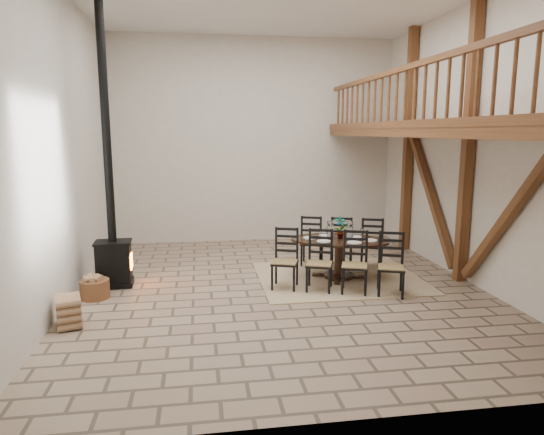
{
  "coord_description": "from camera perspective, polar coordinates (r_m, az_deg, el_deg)",
  "views": [
    {
      "loc": [
        -1.37,
        -8.07,
        2.73
      ],
      "look_at": [
        -0.09,
        0.4,
        1.21
      ],
      "focal_mm": 32.0,
      "sensor_mm": 36.0,
      "label": 1
    }
  ],
  "objects": [
    {
      "name": "ground",
      "position": [
        8.63,
        1.0,
        -8.37
      ],
      "size": [
        8.0,
        8.0,
        0.0
      ],
      "primitive_type": "plane",
      "color": "gray",
      "rests_on": "ground"
    },
    {
      "name": "room_shell",
      "position": [
        8.47,
        9.2,
        11.87
      ],
      "size": [
        7.02,
        8.02,
        5.01
      ],
      "color": "beige",
      "rests_on": "ground"
    },
    {
      "name": "rug",
      "position": [
        9.31,
        7.86,
        -7.02
      ],
      "size": [
        3.0,
        2.5,
        0.02
      ],
      "primitive_type": "cube",
      "color": "tan",
      "rests_on": "ground"
    },
    {
      "name": "dining_table",
      "position": [
        9.12,
        7.89,
        -4.9
      ],
      "size": [
        2.51,
        2.56,
        1.18
      ],
      "rotation": [
        0.0,
        0.0,
        -0.34
      ],
      "color": "black",
      "rests_on": "ground"
    },
    {
      "name": "wood_stove",
      "position": [
        8.97,
        -18.34,
        -0.71
      ],
      "size": [
        0.65,
        0.52,
        5.0
      ],
      "rotation": [
        0.0,
        0.0,
        0.05
      ],
      "color": "black",
      "rests_on": "ground"
    },
    {
      "name": "log_basket",
      "position": [
        8.64,
        -20.11,
        -7.8
      ],
      "size": [
        0.47,
        0.47,
        0.39
      ],
      "rotation": [
        0.0,
        0.0,
        0.42
      ],
      "color": "brown",
      "rests_on": "ground"
    },
    {
      "name": "log_stack",
      "position": [
        7.54,
        -22.8,
        -10.18
      ],
      "size": [
        0.44,
        0.52,
        0.45
      ],
      "rotation": [
        0.0,
        0.0,
        0.28
      ],
      "color": "tan",
      "rests_on": "ground"
    }
  ]
}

